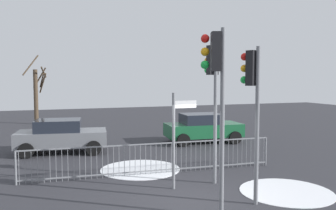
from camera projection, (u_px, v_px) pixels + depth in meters
The scene contains 11 objects.
ground_plane at pixel (185, 201), 9.48m from camera, with size 60.00×60.00×0.00m, color #2D2D33.
traffic_light_foreground_left at pixel (253, 89), 9.13m from camera, with size 0.39×0.53×4.08m.
traffic_light_mid_left at pixel (216, 79), 8.21m from camera, with size 0.55×0.38×4.44m.
traffic_light_rear_left at pixel (213, 80), 10.96m from camera, with size 0.36×0.56×4.38m.
direction_sign_post at pixel (176, 135), 10.43m from camera, with size 0.79×0.11×2.85m.
pedestrian_guard_railing at pixel (153, 158), 12.09m from camera, with size 8.76×0.52×1.07m.
car_grey_far at pixel (61, 136), 15.51m from camera, with size 4.00×2.36×1.47m.
car_green_near at pixel (203, 127), 18.03m from camera, with size 3.91×2.16×1.47m.
bare_tree_left at pixel (37, 92), 25.24m from camera, with size 1.66×1.64×4.95m.
snow_patch_kerb at pixel (286, 192), 10.23m from camera, with size 2.66×2.66×0.01m, color white.
snow_patch_island at pixel (140, 169), 12.76m from camera, with size 2.86×2.86×0.01m, color white.
Camera 1 is at (-3.53, -8.57, 3.29)m, focal length 37.96 mm.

